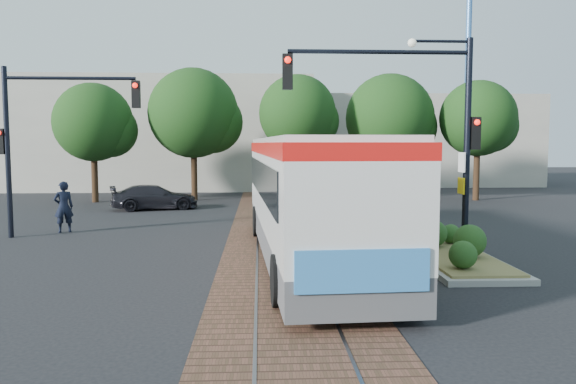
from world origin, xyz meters
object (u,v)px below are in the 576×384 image
object	(u,v)px
city_bus	(309,192)
officer	(64,207)
parked_car	(154,197)
signal_pole_main	(424,114)
traffic_island	(456,251)
signal_pole_left	(40,128)

from	to	relation	value
city_bus	officer	size ratio (longest dim) A/B	6.86
officer	parked_car	world-z (taller)	officer
signal_pole_main	officer	size ratio (longest dim) A/B	3.12
city_bus	parked_car	distance (m)	14.19
city_bus	traffic_island	size ratio (longest dim) A/B	2.53
traffic_island	parked_car	world-z (taller)	parked_car
city_bus	parked_car	bearing A→B (deg)	115.35
city_bus	signal_pole_main	distance (m)	3.88
traffic_island	signal_pole_left	distance (m)	14.50
city_bus	signal_pole_left	bearing A→B (deg)	152.45
signal_pole_left	officer	distance (m)	3.12
city_bus	signal_pole_main	bearing A→B (deg)	-15.24
signal_pole_main	signal_pole_left	xyz separation A→B (m)	(-12.23, 4.80, -0.29)
signal_pole_left	signal_pole_main	bearing A→B (deg)	-21.45
signal_pole_left	city_bus	bearing A→B (deg)	-24.41
signal_pole_left	officer	bearing A→B (deg)	72.24
signal_pole_main	parked_car	world-z (taller)	signal_pole_main
signal_pole_main	parked_car	bearing A→B (deg)	126.98
signal_pole_main	parked_car	distance (m)	16.76
city_bus	officer	bearing A→B (deg)	146.01
signal_pole_left	officer	size ratio (longest dim) A/B	3.12
city_bus	signal_pole_left	xyz separation A→B (m)	(-9.12, 4.14, 1.92)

